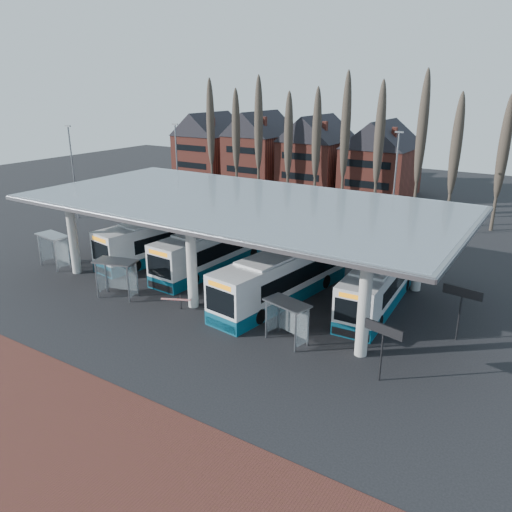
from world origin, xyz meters
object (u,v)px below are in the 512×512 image
Objects in this scene: bus_2 at (283,277)px; shelter_0 at (55,243)px; bus_3 at (380,283)px; shelter_2 at (289,312)px; bus_0 at (164,238)px; bus_1 at (215,248)px; shelter_1 at (117,270)px.

bus_2 reaches higher than shelter_0.
bus_3 is 3.93× the size of shelter_2.
bus_3 is at bearing 85.21° from shelter_2.
bus_1 reaches higher than bus_0.
bus_3 is at bearing 13.36° from shelter_1.
bus_3 is 8.43m from shelter_2.
bus_0 is at bearing 177.08° from bus_2.
bus_2 reaches higher than shelter_1.
bus_0 is 8.95m from shelter_1.
bus_1 is 4.02× the size of shelter_0.
bus_1 is (5.45, 0.10, 0.00)m from bus_0.
bus_0 is 1.09× the size of bus_3.
bus_3 is 3.73× the size of shelter_0.
bus_1 is 8.26m from bus_2.
shelter_0 is (-19.12, -4.29, 0.35)m from bus_2.
shelter_2 is (11.12, -7.77, 0.21)m from bus_1.
bus_1 is at bearing 9.97° from bus_0.
bus_3 is (13.82, 0.21, -0.12)m from bus_1.
bus_1 reaches higher than bus_3.
shelter_1 is at bearing -60.17° from bus_0.
shelter_0 reaches higher than shelter_1.
bus_3 is at bearing 9.85° from bus_0.
bus_1 reaches higher than shelter_1.
shelter_0 is 0.97× the size of shelter_1.
shelter_2 is at bearing -112.01° from bus_3.
bus_3 is (19.28, 0.31, -0.12)m from bus_0.
bus_3 is 18.28m from shelter_1.
shelter_0 is (-5.82, -6.76, 0.37)m from bus_0.
shelter_1 is at bearing -163.12° from shelter_2.
shelter_0 is (-25.09, -7.07, 0.49)m from bus_3.
shelter_0 is at bearing -159.75° from bus_2.
bus_0 is at bearing 169.10° from shelter_2.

